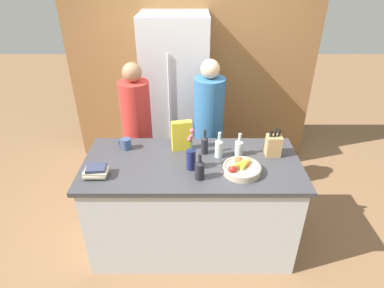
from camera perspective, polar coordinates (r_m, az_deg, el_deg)
name	(u,v)px	position (r m, az deg, el deg)	size (l,w,h in m)	color
ground_plane	(192,240)	(3.37, 0.00, -16.63)	(14.00, 14.00, 0.00)	brown
kitchen_island	(192,204)	(3.04, 0.00, -10.60)	(1.87, 0.84, 0.94)	silver
back_wall_wood	(192,63)	(4.14, -0.01, 14.16)	(3.07, 0.12, 2.60)	olive
refrigerator	(176,99)	(3.91, -2.87, 8.03)	(0.75, 0.62, 1.94)	#B7B7BC
fruit_bowl	(242,168)	(2.64, 8.80, -4.23)	(0.31, 0.31, 0.10)	tan
knife_block	(273,145)	(2.89, 14.27, -0.22)	(0.13, 0.11, 0.27)	tan
flower_vase	(191,156)	(2.61, -0.17, -2.18)	(0.08, 0.08, 0.37)	#191E4C
cereal_box	(182,136)	(2.86, -1.85, 1.47)	(0.19, 0.10, 0.28)	yellow
coffee_mug	(126,144)	(2.98, -11.65, 0.05)	(0.12, 0.09, 0.10)	#334770
book_stack	(96,172)	(2.68, -16.68, -4.73)	(0.20, 0.14, 0.09)	#3D6047
bottle_oil	(239,147)	(2.84, 8.36, -0.50)	(0.07, 0.07, 0.21)	#B2BCC1
bottle_vinegar	(219,147)	(2.79, 4.83, -0.57)	(0.07, 0.07, 0.24)	#B2BCC1
bottle_wine	(205,144)	(2.83, 2.26, -0.03)	(0.06, 0.06, 0.24)	black
bottle_water	(200,169)	(2.51, 1.37, -4.48)	(0.08, 0.08, 0.23)	black
person_at_sink	(137,129)	(3.38, -9.68, 2.68)	(0.30, 0.30, 1.61)	#383842
person_in_blue	(209,125)	(3.40, 2.96, 3.34)	(0.31, 0.31, 1.62)	#383842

